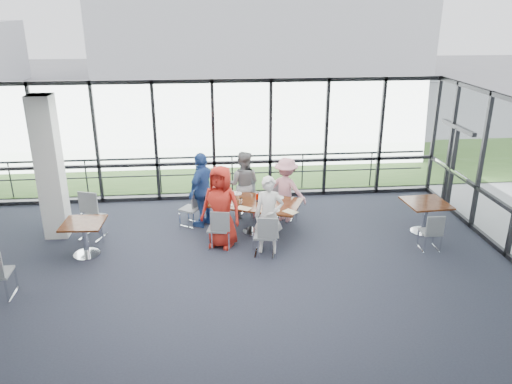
{
  "coord_description": "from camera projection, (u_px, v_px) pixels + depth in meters",
  "views": [
    {
      "loc": [
        -0.1,
        -7.75,
        4.91
      ],
      "look_at": [
        0.87,
        2.42,
        1.1
      ],
      "focal_mm": 35.0,
      "sensor_mm": 36.0,
      "label": 1
    }
  ],
  "objects": [
    {
      "name": "side_table_right",
      "position": [
        426.0,
        207.0,
        11.32
      ],
      "size": [
        1.0,
        1.0,
        0.75
      ],
      "rotation": [
        0.0,
        0.0,
        0.08
      ],
      "color": "#3A1509",
      "rests_on": "ground"
    },
    {
      "name": "plate_end",
      "position": [
        219.0,
        197.0,
        11.56
      ],
      "size": [
        0.24,
        0.24,
        0.01
      ],
      "primitive_type": "cylinder",
      "color": "white",
      "rests_on": "main_table"
    },
    {
      "name": "chair_spare_r",
      "position": [
        430.0,
        232.0,
        10.61
      ],
      "size": [
        0.4,
        0.4,
        0.82
      ],
      "primitive_type": null,
      "rotation": [
        0.0,
        0.0,
        -0.01
      ],
      "color": "slate",
      "rests_on": "ground"
    },
    {
      "name": "structural_column",
      "position": [
        50.0,
        168.0,
        10.87
      ],
      "size": [
        0.5,
        0.5,
        3.2
      ],
      "primitive_type": "cube",
      "color": "white",
      "rests_on": "ground"
    },
    {
      "name": "exit_door",
      "position": [
        452.0,
        169.0,
        12.62
      ],
      "size": [
        0.12,
        1.6,
        2.1
      ],
      "primitive_type": "cube",
      "color": "black",
      "rests_on": "ground"
    },
    {
      "name": "condiment_caddy",
      "position": [
        259.0,
        201.0,
        11.32
      ],
      "size": [
        0.1,
        0.07,
        0.04
      ],
      "primitive_type": "cube",
      "color": "black",
      "rests_on": "main_table"
    },
    {
      "name": "menu_c",
      "position": [
        265.0,
        196.0,
        11.63
      ],
      "size": [
        0.36,
        0.32,
        0.0
      ],
      "primitive_type": "cube",
      "rotation": [
        0.0,
        0.0,
        0.43
      ],
      "color": "white",
      "rests_on": "main_table"
    },
    {
      "name": "green_bottle",
      "position": [
        260.0,
        197.0,
        11.3
      ],
      "size": [
        0.05,
        0.05,
        0.2
      ],
      "primitive_type": "cylinder",
      "color": "#266E2D",
      "rests_on": "main_table"
    },
    {
      "name": "plate_nl",
      "position": [
        226.0,
        205.0,
        11.1
      ],
      "size": [
        0.28,
        0.28,
        0.01
      ],
      "primitive_type": "cylinder",
      "color": "white",
      "rests_on": "main_table"
    },
    {
      "name": "apron",
      "position": [
        213.0,
        150.0,
        18.29
      ],
      "size": [
        80.0,
        70.0,
        0.02
      ],
      "primitive_type": "cube",
      "color": "gray",
      "rests_on": "ground"
    },
    {
      "name": "diner_end",
      "position": [
        203.0,
        190.0,
        11.65
      ],
      "size": [
        1.05,
        1.19,
        1.79
      ],
      "primitive_type": "imported",
      "rotation": [
        0.0,
        0.0,
        -2.14
      ],
      "color": "#264890",
      "rests_on": "ground"
    },
    {
      "name": "diner_far_right",
      "position": [
        286.0,
        190.0,
        11.94
      ],
      "size": [
        1.14,
        1.0,
        1.58
      ],
      "primitive_type": "imported",
      "rotation": [
        0.0,
        0.0,
        2.56
      ],
      "color": "pink",
      "rests_on": "ground"
    },
    {
      "name": "chair_main_end",
      "position": [
        190.0,
        209.0,
        11.79
      ],
      "size": [
        0.56,
        0.56,
        0.83
      ],
      "primitive_type": null,
      "rotation": [
        0.0,
        0.0,
        -2.15
      ],
      "color": "slate",
      "rests_on": "ground"
    },
    {
      "name": "tumbler_b",
      "position": [
        265.0,
        203.0,
        11.07
      ],
      "size": [
        0.07,
        0.07,
        0.14
      ],
      "primitive_type": "cylinder",
      "color": "white",
      "rests_on": "main_table"
    },
    {
      "name": "chair_main_fl",
      "position": [
        250.0,
        196.0,
        12.49
      ],
      "size": [
        0.55,
        0.55,
        0.88
      ],
      "primitive_type": null,
      "rotation": [
        0.0,
        0.0,
        2.81
      ],
      "color": "slate",
      "rests_on": "ground"
    },
    {
      "name": "curtain_wall_back",
      "position": [
        214.0,
        141.0,
        13.06
      ],
      "size": [
        12.0,
        0.1,
        3.2
      ],
      "primitive_type": "cube",
      "color": "white",
      "rests_on": "ground"
    },
    {
      "name": "chair_main_nl",
      "position": [
        218.0,
        229.0,
        10.7
      ],
      "size": [
        0.5,
        0.5,
        0.87
      ],
      "primitive_type": null,
      "rotation": [
        0.0,
        0.0,
        -0.2
      ],
      "color": "slate",
      "rests_on": "ground"
    },
    {
      "name": "hangar_main",
      "position": [
        260.0,
        33.0,
        38.1
      ],
      "size": [
        24.0,
        10.0,
        6.0
      ],
      "primitive_type": "cube",
      "color": "silver",
      "rests_on": "ground"
    },
    {
      "name": "tumbler_d",
      "position": [
        225.0,
        198.0,
        11.33
      ],
      "size": [
        0.07,
        0.07,
        0.15
      ],
      "primitive_type": "cylinder",
      "color": "white",
      "rests_on": "main_table"
    },
    {
      "name": "guard_rail",
      "position": [
        214.0,
        174.0,
        14.0
      ],
      "size": [
        12.0,
        0.06,
        0.06
      ],
      "primitive_type": "cylinder",
      "rotation": [
        0.0,
        1.57,
        0.0
      ],
      "color": "#2D2D33",
      "rests_on": "ground"
    },
    {
      "name": "diner_far_left",
      "position": [
        243.0,
        185.0,
        12.14
      ],
      "size": [
        0.92,
        0.72,
        1.67
      ],
      "primitive_type": "imported",
      "rotation": [
        0.0,
        0.0,
        2.84
      ],
      "color": "gray",
      "rests_on": "ground"
    },
    {
      "name": "main_table",
      "position": [
        255.0,
        207.0,
        11.35
      ],
      "size": [
        2.3,
        1.81,
        0.75
      ],
      "rotation": [
        0.0,
        0.0,
        -0.39
      ],
      "color": "#3A1509",
      "rests_on": "ground"
    },
    {
      "name": "ceiling",
      "position": [
        216.0,
        122.0,
        7.83
      ],
      "size": [
        12.0,
        10.0,
        0.04
      ],
      "primitive_type": "cube",
      "color": "silver",
      "rests_on": "ground"
    },
    {
      "name": "tumbler_c",
      "position": [
        258.0,
        195.0,
        11.51
      ],
      "size": [
        0.07,
        0.07,
        0.15
      ],
      "primitive_type": "cylinder",
      "color": "white",
      "rests_on": "main_table"
    },
    {
      "name": "chair_main_fr",
      "position": [
        285.0,
        201.0,
        12.17
      ],
      "size": [
        0.56,
        0.56,
        0.88
      ],
      "primitive_type": null,
      "rotation": [
        0.0,
        0.0,
        2.77
      ],
      "color": "slate",
      "rests_on": "ground"
    },
    {
      "name": "ketchup_bottle",
      "position": [
        257.0,
        197.0,
        11.32
      ],
      "size": [
        0.06,
        0.06,
        0.18
      ],
      "primitive_type": "cylinder",
      "color": "#9F0F00",
      "rests_on": "main_table"
    },
    {
      "name": "grass_strip",
      "position": [
        214.0,
        165.0,
        16.41
      ],
      "size": [
        80.0,
        5.0,
        0.01
      ],
      "primitive_type": "cube",
      "color": "#2E5520",
      "rests_on": "ground"
    },
    {
      "name": "side_table_left",
      "position": [
        84.0,
        228.0,
        10.28
      ],
      "size": [
        0.87,
        0.87,
        0.75
      ],
      "rotation": [
        0.0,
        0.0,
        -0.05
      ],
      "color": "#3A1509",
      "rests_on": "ground"
    },
    {
      "name": "menu_b",
      "position": [
        290.0,
        212.0,
        10.76
      ],
      "size": [
        0.36,
        0.37,
        0.0
      ],
      "primitive_type": "cube",
      "rotation": [
        0.0,
        0.0,
        -0.86
      ],
      "color": "white",
      "rests_on": "main_table"
    },
    {
      "name": "menu_a",
      "position": [
        244.0,
        208.0,
        10.95
      ],
      "size": [
        0.38,
        0.36,
        0.0
      ],
      "primitive_type": "cube",
      "rotation": [
        0.0,
        0.0,
        -0.59
      ],
      "color": "white",
      "rests_on": "main_table"
    },
    {
      "name": "plate_fr",
      "position": [
        279.0,
        198.0,
        11.54
      ],
      "size": [
        0.25,
        0.25,
        0.01
      ],
      "primitive_type": "cylinder",
      "color": "white",
      "rests_on": "main_table"
    },
    {
      "name": "tumbler_a",
      "position": [
        241.0,
        201.0,
        11.15
      ],
      "size": [
        0.07,
        0.07,
        0.14
      ],
      "primitive_type": "cylinder",
      "color": "white",
      "rests_on": "main_table"
    },
    {
      "name": "floor",
      "position": [
        221.0,
        298.0,
        8.96
      ],
      "size": [
        12.0,
        10.0,
        0.02
      ],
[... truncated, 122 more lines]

